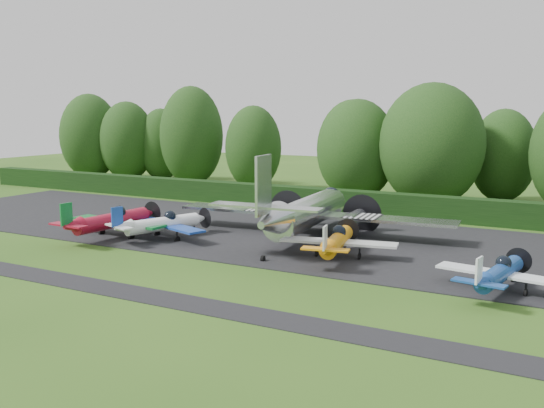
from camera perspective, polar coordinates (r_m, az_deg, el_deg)
The scene contains 18 objects.
ground at distance 34.55m, azimuth -4.86°, elevation -6.06°, with size 160.00×160.00×0.00m, color #2C5217.
apron at distance 43.02m, azimuth 2.49°, elevation -3.06°, with size 70.00×18.00×0.01m, color black.
taxiway_verge at distance 29.92m, azimuth -11.25°, elevation -8.55°, with size 70.00×2.00×0.00m, color black.
hedgerow at distance 52.95m, azimuth 7.73°, elevation -0.89°, with size 90.00×1.60×2.00m, color black.
transport_plane at distance 42.35m, azimuth 3.22°, elevation -0.76°, with size 20.35×15.61×6.52m.
light_plane_red at distance 43.65m, azimuth -14.78°, elevation -1.49°, with size 7.89×8.30×3.03m.
light_plane_white at distance 42.43m, azimuth -10.22°, elevation -1.82°, with size 7.00×7.36×2.69m.
light_plane_orange at distance 36.43m, azimuth 6.16°, elevation -3.47°, with size 7.07×7.43×2.72m.
light_plane_blue at distance 31.60m, azimuth 20.64°, elevation -6.10°, with size 6.40×6.73×2.46m.
tree_0 at distance 62.75m, azimuth 20.91°, elevation 4.26°, with size 6.27×6.27×9.03m.
tree_1 at distance 78.70m, azimuth -10.37°, elevation 5.53°, with size 5.81×5.81×9.10m.
tree_3 at distance 72.67m, azimuth -7.59°, elevation 6.36°, with size 7.48×7.48×11.70m.
tree_4 at distance 82.38m, azimuth -16.75°, elevation 6.10°, with size 7.65×7.65×10.99m.
tree_5 at distance 60.03m, azimuth 8.02°, elevation 5.03°, with size 7.64×7.64×9.97m.
tree_6 at distance 57.64m, azimuth 14.78°, elevation 5.38°, with size 9.60×9.60×11.39m.
tree_10 at distance 67.89m, azimuth -1.78°, elevation 5.30°, with size 6.29×6.29×9.40m.
tree_11 at distance 79.51m, azimuth -13.47°, elevation 5.78°, with size 7.02×7.02×9.99m.
tree_12 at distance 62.14m, azimuth 7.56°, elevation 5.16°, with size 7.23×7.23×9.96m.
Camera 1 is at (18.44, -27.84, 8.85)m, focal length 40.00 mm.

